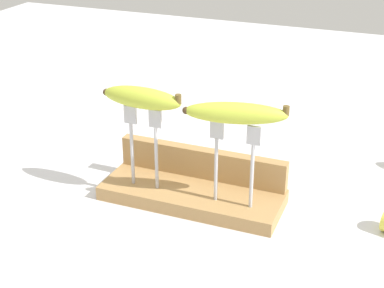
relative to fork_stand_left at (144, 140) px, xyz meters
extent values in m
plane|color=silver|center=(0.09, 0.02, -0.13)|extent=(3.00, 3.00, 0.00)
cube|color=#A87F4C|center=(0.09, 0.02, -0.12)|extent=(0.37, 0.14, 0.03)
cube|color=#A87F4C|center=(0.09, 0.08, -0.07)|extent=(0.36, 0.02, 0.06)
cylinder|color=#B2B2B7|center=(-0.03, 0.00, -0.04)|extent=(0.01, 0.01, 0.13)
cube|color=#B2B2B7|center=(-0.03, 0.00, 0.05)|extent=(0.03, 0.00, 0.04)
cylinder|color=#B2B2B7|center=(0.03, 0.00, -0.04)|extent=(0.01, 0.01, 0.13)
cube|color=#B2B2B7|center=(0.03, 0.00, 0.05)|extent=(0.03, 0.00, 0.04)
cylinder|color=#B2B2B7|center=(0.15, 0.00, -0.04)|extent=(0.01, 0.01, 0.13)
cube|color=#B2B2B7|center=(0.15, 0.00, 0.05)|extent=(0.03, 0.00, 0.04)
cylinder|color=#B2B2B7|center=(0.22, 0.00, -0.04)|extent=(0.01, 0.01, 0.13)
cube|color=#B2B2B7|center=(0.22, 0.00, 0.05)|extent=(0.03, 0.00, 0.04)
ellipsoid|color=#B2C138|center=(0.00, 0.00, 0.09)|extent=(0.17, 0.05, 0.04)
cylinder|color=brown|center=(0.08, 0.00, 0.10)|extent=(0.01, 0.01, 0.02)
sphere|color=#3F2D19|center=(-0.08, 0.00, 0.09)|extent=(0.01, 0.01, 0.01)
ellipsoid|color=#B2C138|center=(0.19, 0.00, 0.09)|extent=(0.19, 0.08, 0.04)
cylinder|color=brown|center=(0.27, 0.02, 0.09)|extent=(0.01, 0.01, 0.02)
sphere|color=#3F2D19|center=(0.10, -0.02, 0.09)|extent=(0.01, 0.01, 0.01)
cylinder|color=#B2B2B7|center=(-0.03, 0.20, -0.13)|extent=(0.10, 0.09, 0.01)
cube|color=#B2B2B7|center=(0.03, 0.15, -0.13)|extent=(0.04, 0.04, 0.01)
cylinder|color=#B2B2B7|center=(-0.35, 0.07, -0.13)|extent=(0.07, 0.13, 0.01)
camera|label=1|loc=(0.47, -0.92, 0.48)|focal=54.26mm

